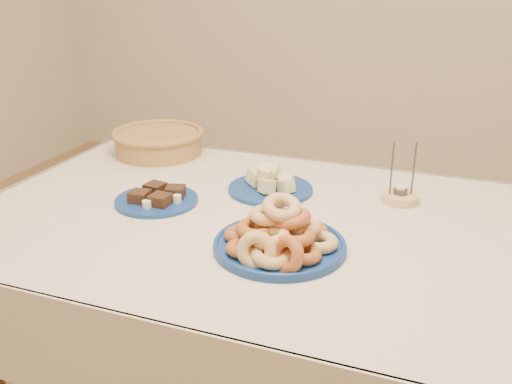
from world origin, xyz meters
TOP-DOWN VIEW (x-y plane):
  - dining_table at (0.00, 0.00)m, footprint 1.71×1.11m
  - donut_platter at (0.11, -0.17)m, footprint 0.35×0.35m
  - melon_plate at (-0.05, 0.20)m, footprint 0.27×0.27m
  - brownie_plate at (-0.34, -0.01)m, footprint 0.28×0.28m
  - wicker_basket at (-0.58, 0.42)m, footprint 0.37×0.37m
  - candle_holder at (0.35, 0.26)m, footprint 0.14×0.14m

SIDE VIEW (x-z plane):
  - dining_table at x=0.00m, z-range 0.27..1.02m
  - brownie_plate at x=-0.34m, z-range 0.74..0.79m
  - candle_holder at x=0.35m, z-range 0.67..0.86m
  - melon_plate at x=-0.05m, z-range 0.73..0.83m
  - donut_platter at x=0.11m, z-range 0.71..0.87m
  - wicker_basket at x=-0.58m, z-range 0.75..0.85m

